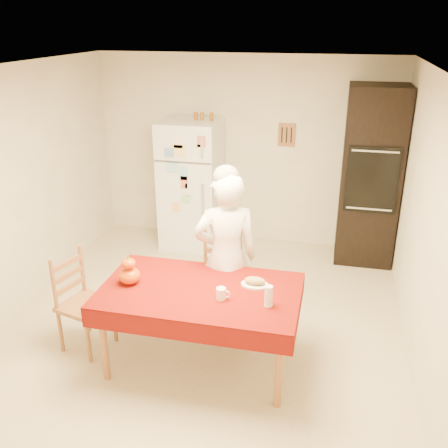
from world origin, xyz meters
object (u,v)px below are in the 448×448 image
(seated_woman, at_px, (226,258))
(chair_left, at_px, (79,298))
(refrigerator, at_px, (191,185))
(oven_cabinet, at_px, (370,177))
(pumpkin_lower, at_px, (129,276))
(wine_glass, at_px, (269,296))
(chair_far, at_px, (221,275))
(dining_table, at_px, (200,296))
(bread_plate, at_px, (255,285))
(coffee_mug, at_px, (221,294))

(seated_woman, bearing_deg, chair_left, 1.18)
(refrigerator, relative_size, oven_cabinet, 0.77)
(pumpkin_lower, height_order, wine_glass, wine_glass)
(chair_far, relative_size, pumpkin_lower, 4.97)
(dining_table, height_order, seated_woman, seated_woman)
(oven_cabinet, height_order, dining_table, oven_cabinet)
(seated_woman, height_order, bread_plate, seated_woman)
(seated_woman, bearing_deg, dining_table, 57.92)
(oven_cabinet, relative_size, coffee_mug, 22.00)
(refrigerator, distance_m, pumpkin_lower, 2.54)
(wine_glass, relative_size, bread_plate, 0.73)
(pumpkin_lower, height_order, bread_plate, pumpkin_lower)
(chair_far, bearing_deg, refrigerator, 112.79)
(coffee_mug, xyz_separation_m, bread_plate, (0.23, 0.28, -0.04))
(refrigerator, height_order, pumpkin_lower, refrigerator)
(pumpkin_lower, bearing_deg, seated_woman, 35.63)
(chair_far, bearing_deg, oven_cabinet, 48.58)
(chair_left, bearing_deg, refrigerator, 7.11)
(dining_table, height_order, chair_far, chair_far)
(pumpkin_lower, distance_m, bread_plate, 1.09)
(refrigerator, relative_size, chair_far, 1.79)
(chair_far, distance_m, pumpkin_lower, 1.05)
(oven_cabinet, distance_m, pumpkin_lower, 3.33)
(wine_glass, bearing_deg, dining_table, 168.22)
(oven_cabinet, xyz_separation_m, seated_woman, (-1.35, -2.05, -0.27))
(seated_woman, xyz_separation_m, pumpkin_lower, (-0.74, -0.53, 0.00))
(oven_cabinet, relative_size, chair_far, 2.32)
(oven_cabinet, height_order, coffee_mug, oven_cabinet)
(dining_table, xyz_separation_m, chair_left, (-1.17, 0.02, -0.18))
(pumpkin_lower, bearing_deg, chair_left, 174.46)
(seated_woman, bearing_deg, refrigerator, -84.32)
(chair_left, bearing_deg, pumpkin_lower, -80.31)
(pumpkin_lower, bearing_deg, oven_cabinet, 50.95)
(oven_cabinet, relative_size, seated_woman, 1.32)
(seated_woman, bearing_deg, bread_plate, 115.51)
(oven_cabinet, relative_size, bread_plate, 9.17)
(chair_left, height_order, bread_plate, chair_left)
(refrigerator, relative_size, coffee_mug, 17.00)
(chair_left, relative_size, coffee_mug, 9.50)
(seated_woman, height_order, pumpkin_lower, seated_woman)
(dining_table, relative_size, wine_glass, 9.66)
(refrigerator, distance_m, oven_cabinet, 2.29)
(dining_table, distance_m, chair_left, 1.18)
(coffee_mug, distance_m, pumpkin_lower, 0.84)
(coffee_mug, relative_size, pumpkin_lower, 0.52)
(oven_cabinet, height_order, seated_woman, oven_cabinet)
(seated_woman, height_order, wine_glass, seated_woman)
(refrigerator, bearing_deg, pumpkin_lower, -85.71)
(seated_woman, bearing_deg, oven_cabinet, -142.66)
(oven_cabinet, bearing_deg, chair_far, -129.17)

